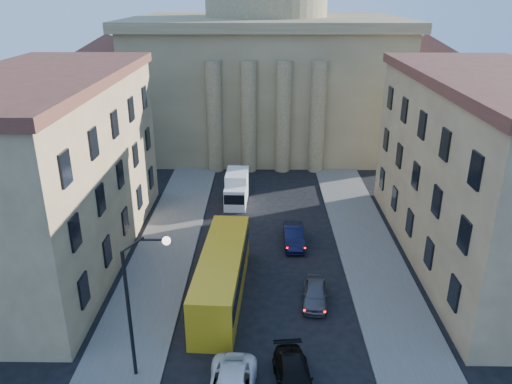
% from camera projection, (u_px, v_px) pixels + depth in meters
% --- Properties ---
extents(sidewalk_left, '(5.00, 60.00, 0.15)m').
position_uv_depth(sidewalk_left, '(154.00, 279.00, 37.52)').
color(sidewalk_left, '#5C5854').
rests_on(sidewalk_left, ground).
extents(sidewalk_right, '(5.00, 60.00, 0.15)m').
position_uv_depth(sidewalk_right, '(380.00, 281.00, 37.31)').
color(sidewalk_right, '#5C5854').
rests_on(sidewalk_right, ground).
extents(church, '(68.02, 28.76, 36.60)m').
position_uv_depth(church, '(266.00, 57.00, 67.68)').
color(church, '#746847').
rests_on(church, ground).
extents(building_left, '(11.60, 26.60, 14.70)m').
position_uv_depth(building_left, '(48.00, 169.00, 38.56)').
color(building_left, tan).
rests_on(building_left, ground).
extents(building_right, '(11.60, 26.60, 14.70)m').
position_uv_depth(building_right, '(489.00, 171.00, 38.14)').
color(building_right, tan).
rests_on(building_right, ground).
extents(street_lamp, '(2.62, 0.44, 8.83)m').
position_uv_depth(street_lamp, '(137.00, 296.00, 26.27)').
color(street_lamp, black).
rests_on(street_lamp, ground).
extents(car_right_mid, '(2.47, 5.02, 1.40)m').
position_uv_depth(car_right_mid, '(294.00, 377.00, 27.16)').
color(car_right_mid, black).
rests_on(car_right_mid, ground).
extents(car_right_far, '(2.16, 4.36, 1.43)m').
position_uv_depth(car_right_far, '(315.00, 293.00, 34.63)').
color(car_right_far, '#4B4B50').
rests_on(car_right_far, ground).
extents(car_right_distant, '(1.68, 4.75, 1.56)m').
position_uv_depth(car_right_distant, '(294.00, 236.00, 42.56)').
color(car_right_distant, black).
rests_on(car_right_distant, ground).
extents(city_bus, '(3.47, 12.41, 3.46)m').
position_uv_depth(city_bus, '(222.00, 273.00, 34.91)').
color(city_bus, gold).
rests_on(city_bus, ground).
extents(box_truck, '(2.34, 5.56, 3.01)m').
position_uv_depth(box_truck, '(237.00, 189.00, 50.91)').
color(box_truck, white).
rests_on(box_truck, ground).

